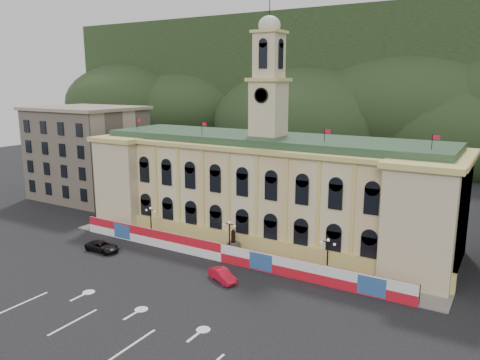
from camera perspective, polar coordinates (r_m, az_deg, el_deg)
The scene contains 13 objects.
ground at distance 52.55m, azimuth -11.56°, elevation -14.97°, with size 260.00×260.00×0.00m, color black.
lane_markings at distance 49.45m, azimuth -15.63°, elevation -17.00°, with size 26.00×10.00×0.02m, color white, non-canonical shape.
hill_ridge at distance 159.45m, azimuth 19.54°, elevation 9.81°, with size 230.00×80.00×64.00m.
city_hall at distance 71.43m, azimuth 3.23°, elevation -0.79°, with size 56.20×17.60×37.10m.
side_building_left at distance 100.50m, azimuth -18.09°, elevation 3.21°, with size 21.00×17.00×18.60m.
hoarding_fence at distance 62.89m, azimuth -2.20°, elevation -8.86°, with size 50.00×0.44×2.50m.
pavement at distance 65.45m, azimuth -0.93°, elevation -9.09°, with size 56.00×5.50×0.16m, color slate.
statue at distance 65.26m, azimuth -0.82°, elevation -8.12°, with size 1.40×1.40×3.72m.
lamp_left at distance 71.94m, azimuth -10.81°, elevation -4.83°, with size 1.96×0.44×5.15m.
lamp_center at distance 63.84m, azimuth -1.30°, elevation -6.79°, with size 1.96×0.44×5.15m.
lamp_right at distance 58.03m, azimuth 10.63°, elevation -8.96°, with size 1.96×0.44×5.15m.
red_sedan at distance 57.33m, azimuth -2.15°, elevation -11.55°, with size 4.65×3.24×1.45m, color red.
black_suv at distance 69.42m, azimuth -16.43°, elevation -7.78°, with size 5.19×2.40×1.44m, color black.
Camera 1 is at (32.29, -34.11, 23.59)m, focal length 35.00 mm.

